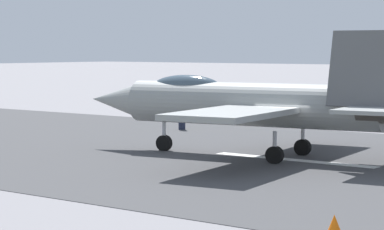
# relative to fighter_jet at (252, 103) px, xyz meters

# --- Properties ---
(ground_plane) EXTENTS (400.00, 400.00, 0.00)m
(ground_plane) POSITION_rel_fighter_jet_xyz_m (-2.02, -0.17, -2.46)
(ground_plane) COLOR gray
(runway_strip) EXTENTS (240.00, 26.00, 0.02)m
(runway_strip) POSITION_rel_fighter_jet_xyz_m (-2.03, -0.17, -2.45)
(runway_strip) COLOR #434345
(runway_strip) RESTS_ON ground
(fighter_jet) EXTENTS (16.76, 14.82, 5.66)m
(fighter_jet) POSITION_rel_fighter_jet_xyz_m (0.00, 0.00, 0.00)
(fighter_jet) COLOR gray
(fighter_jet) RESTS_ON ground
(crew_person) EXTENTS (0.65, 0.43, 1.64)m
(crew_person) POSITION_rel_fighter_jet_xyz_m (10.40, -8.10, -1.63)
(crew_person) COLOR #1E2338
(crew_person) RESTS_ON ground
(marker_cone_near) EXTENTS (0.44, 0.44, 0.55)m
(marker_cone_near) POSITION_rel_fighter_jet_xyz_m (-10.60, 12.06, -2.18)
(marker_cone_near) COLOR orange
(marker_cone_near) RESTS_ON ground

